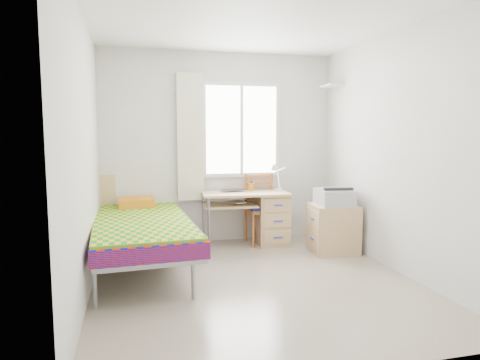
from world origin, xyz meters
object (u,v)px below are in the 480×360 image
Objects in this scene: printer at (334,197)px; chair at (262,204)px; desk at (267,215)px; cabinet at (333,228)px; bed at (142,226)px.

chair is at bearing 143.80° from printer.
cabinet is (0.70, -0.59, -0.09)m from desk.
desk is 0.92m from cabinet.
printer is (0.74, -0.68, 0.17)m from chair.
desk is 1.96× the size of cabinet.
cabinet is at bearing -2.32° from bed.
chair is 1.03m from cabinet.
cabinet is at bearing 166.16° from printer.
cabinet is 0.41m from printer.
desk is at bearing 145.29° from cabinet.
printer is at bearing -44.57° from chair.
bed is 2.39m from printer.
printer is at bearing -14.61° from cabinet.
desk is 0.18m from chair.
desk is 0.97m from printer.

